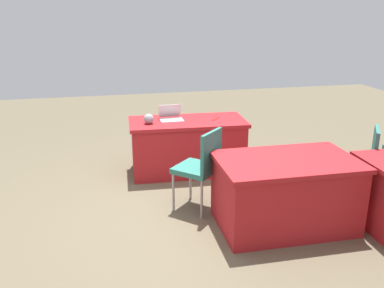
{
  "coord_description": "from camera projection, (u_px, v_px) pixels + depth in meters",
  "views": [
    {
      "loc": [
        0.74,
        4.06,
        2.27
      ],
      "look_at": [
        -0.18,
        0.04,
        0.9
      ],
      "focal_mm": 38.62,
      "sensor_mm": 36.0,
      "label": 1
    }
  ],
  "objects": [
    {
      "name": "laptop_silver",
      "position": [
        171.0,
        117.0,
        5.79
      ],
      "size": [
        0.32,
        0.3,
        0.21
      ],
      "rotation": [
        0.0,
        0.0,
        0.01
      ],
      "color": "silver",
      "rests_on": "table_foreground"
    },
    {
      "name": "chair_tucked_right",
      "position": [
        201.0,
        164.0,
        4.7
      ],
      "size": [
        0.62,
        0.62,
        0.98
      ],
      "rotation": [
        0.0,
        0.0,
        3.94
      ],
      "color": "#9E9993",
      "rests_on": "ground"
    },
    {
      "name": "scissors_red",
      "position": [
        216.0,
        119.0,
        5.86
      ],
      "size": [
        0.14,
        0.16,
        0.01
      ],
      "primitive_type": "cube",
      "rotation": [
        0.0,
        0.0,
        0.88
      ],
      "color": "red",
      "rests_on": "table_foreground"
    },
    {
      "name": "yarn_ball",
      "position": [
        149.0,
        119.0,
        5.59
      ],
      "size": [
        0.14,
        0.14,
        0.14
      ],
      "primitive_type": "sphere",
      "color": "gray",
      "rests_on": "table_foreground"
    },
    {
      "name": "table_mid_left",
      "position": [
        285.0,
        192.0,
        4.42
      ],
      "size": [
        1.48,
        0.94,
        0.76
      ],
      "rotation": [
        0.0,
        0.0,
        -0.01
      ],
      "color": "#AD1E23",
      "rests_on": "ground"
    },
    {
      "name": "ground_plane",
      "position": [
        176.0,
        220.0,
        4.63
      ],
      "size": [
        14.4,
        14.4,
        0.0
      ],
      "primitive_type": "plane",
      "color": "brown"
    },
    {
      "name": "table_foreground",
      "position": [
        188.0,
        146.0,
        5.91
      ],
      "size": [
        1.67,
        0.85,
        0.76
      ],
      "rotation": [
        0.0,
        0.0,
        -0.06
      ],
      "color": "#AD1E23",
      "rests_on": "ground"
    },
    {
      "name": "chair_near_front",
      "position": [
        361.0,
        160.0,
        4.91
      ],
      "size": [
        0.61,
        0.61,
        0.95
      ],
      "rotation": [
        0.0,
        0.0,
        4.13
      ],
      "color": "#9E9993",
      "rests_on": "ground"
    }
  ]
}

